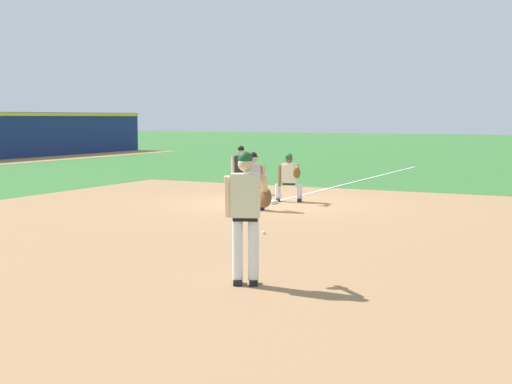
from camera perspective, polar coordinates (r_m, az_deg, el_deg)
The scene contains 9 objects.
ground_plane at distance 19.21m, azimuth 1.01°, elevation -0.94°, with size 160.00×160.00×0.00m, color #336B2D.
infield_dirt_patch at distance 14.57m, azimuth 0.38°, elevation -3.16°, with size 18.00×18.00×0.01m, color #9E754C.
foul_line_stripe at distance 26.52m, azimuth 8.43°, elevation 0.95°, with size 15.82×0.10×0.00m, color white.
first_base_bag at distance 19.20m, azimuth 1.01°, elevation -0.80°, with size 0.38×0.38×0.09m, color white.
baseball at distance 14.22m, azimuth 0.64°, elevation -3.25°, with size 0.07×0.07×0.07m, color white.
pitcher at distance 9.82m, azimuth -0.74°, elevation -1.42°, with size 0.82×0.59×1.86m.
first_baseman at distance 19.55m, azimuth 2.69°, elevation 1.34°, with size 0.85×0.95×1.34m.
baserunner at distance 17.81m, azimuth -0.22°, elevation 1.08°, with size 0.51×0.64×1.46m.
umpire at distance 21.65m, azimuth -1.21°, elevation 1.96°, with size 0.61×0.67×1.46m.
Camera 1 is at (-17.19, -8.25, 2.33)m, focal length 50.00 mm.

